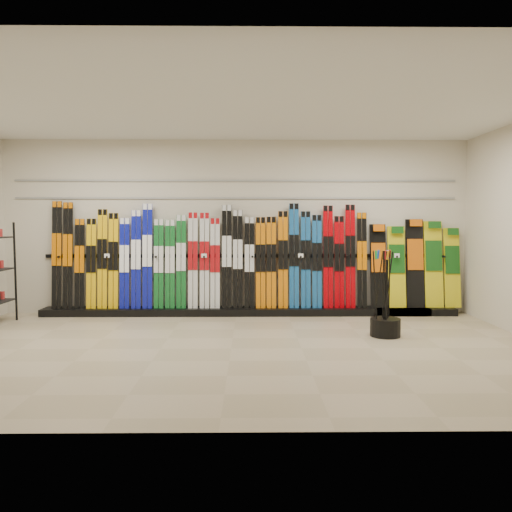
{
  "coord_description": "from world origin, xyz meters",
  "views": [
    {
      "loc": [
        0.24,
        -6.18,
        1.6
      ],
      "look_at": [
        0.33,
        1.0,
        1.1
      ],
      "focal_mm": 35.0,
      "sensor_mm": 36.0,
      "label": 1
    }
  ],
  "objects": [
    {
      "name": "floor",
      "position": [
        0.0,
        0.0,
        0.0
      ],
      "size": [
        8.0,
        8.0,
        0.0
      ],
      "primitive_type": "plane",
      "color": "#9B8A6A",
      "rests_on": "ground"
    },
    {
      "name": "back_wall",
      "position": [
        0.0,
        2.5,
        1.5
      ],
      "size": [
        8.0,
        0.0,
        8.0
      ],
      "primitive_type": "plane",
      "rotation": [
        1.57,
        0.0,
        0.0
      ],
      "color": "beige",
      "rests_on": "floor"
    },
    {
      "name": "ceiling",
      "position": [
        0.0,
        0.0,
        3.0
      ],
      "size": [
        8.0,
        8.0,
        0.0
      ],
      "primitive_type": "plane",
      "rotation": [
        3.14,
        0.0,
        0.0
      ],
      "color": "silver",
      "rests_on": "back_wall"
    },
    {
      "name": "ski_rack_base",
      "position": [
        0.22,
        2.28,
        0.06
      ],
      "size": [
        8.0,
        0.4,
        0.12
      ],
      "primitive_type": "cube",
      "color": "black",
      "rests_on": "floor"
    },
    {
      "name": "skis",
      "position": [
        -0.45,
        2.3,
        0.94
      ],
      "size": [
        5.38,
        0.18,
        1.82
      ],
      "color": "black",
      "rests_on": "ski_rack_base"
    },
    {
      "name": "snowboards",
      "position": [
        3.09,
        2.35,
        0.84
      ],
      "size": [
        1.55,
        0.23,
        1.52
      ],
      "color": "black",
      "rests_on": "ski_rack_base"
    },
    {
      "name": "pole_bin",
      "position": [
        2.13,
        0.66,
        0.12
      ],
      "size": [
        0.42,
        0.42,
        0.25
      ],
      "primitive_type": "cylinder",
      "color": "black",
      "rests_on": "floor"
    },
    {
      "name": "ski_poles",
      "position": [
        2.1,
        0.65,
        0.61
      ],
      "size": [
        0.3,
        0.35,
        1.18
      ],
      "color": "black",
      "rests_on": "pole_bin"
    },
    {
      "name": "slatwall_rail_0",
      "position": [
        0.0,
        2.48,
        2.0
      ],
      "size": [
        7.6,
        0.02,
        0.03
      ],
      "primitive_type": "cube",
      "color": "gray",
      "rests_on": "back_wall"
    },
    {
      "name": "slatwall_rail_1",
      "position": [
        0.0,
        2.48,
        2.3
      ],
      "size": [
        7.6,
        0.02,
        0.03
      ],
      "primitive_type": "cube",
      "color": "gray",
      "rests_on": "back_wall"
    }
  ]
}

